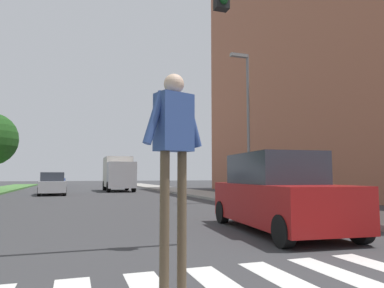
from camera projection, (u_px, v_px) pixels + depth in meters
name	position (u px, v px, depth m)	size (l,w,h in m)	color
ground_plane	(87.00, 195.00, 25.83)	(140.00, 140.00, 0.00)	#38383A
apartment_block_right	(360.00, 43.00, 24.95)	(10.41, 30.89, 21.53)	#A36047
sidewalk_right	(197.00, 193.00, 26.45)	(3.00, 64.00, 0.15)	#9E9991
street_lamp_right	(246.00, 113.00, 17.90)	(1.02, 0.24, 7.50)	slate
pedestrian_performer	(174.00, 150.00, 3.73)	(0.73, 0.35, 2.49)	brown
suv_crossing	(277.00, 194.00, 8.90)	(2.32, 4.74, 1.97)	maroon
sedan_midblock	(52.00, 184.00, 25.58)	(2.14, 4.58, 1.63)	#B7B7BC
sedan_distant	(53.00, 181.00, 39.32)	(2.01, 4.37, 1.62)	#B7B7BC
sedan_far_horizon	(57.00, 180.00, 50.02)	(2.32, 4.52, 1.68)	navy
truck_box_delivery	(118.00, 173.00, 31.88)	(2.40, 6.20, 3.10)	#B7B7BC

